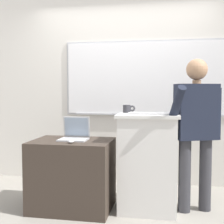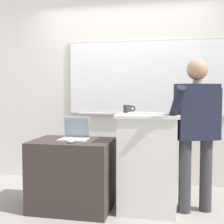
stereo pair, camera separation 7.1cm
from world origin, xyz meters
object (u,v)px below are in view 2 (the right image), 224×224
at_px(lectern_podium, 148,163).
at_px(computer_mouse_by_keyboard, 174,113).
at_px(laptop, 75,133).
at_px(coffee_mug, 128,109).
at_px(side_desk, 73,174).
at_px(person_presenter, 196,124).
at_px(wireless_keyboard, 149,114).
at_px(computer_mouse_by_laptop, 71,141).

relative_size(lectern_podium, computer_mouse_by_keyboard, 10.49).
relative_size(laptop, computer_mouse_by_keyboard, 3.04).
xyz_separation_m(laptop, coffee_mug, (0.56, 0.19, 0.27)).
bearing_deg(side_desk, computer_mouse_by_keyboard, 0.52).
relative_size(person_presenter, laptop, 5.36).
distance_m(wireless_keyboard, computer_mouse_by_laptop, 0.86).
height_order(side_desk, laptop, laptop).
bearing_deg(computer_mouse_by_keyboard, laptop, 177.29).
bearing_deg(computer_mouse_by_keyboard, person_presenter, 35.31).
bearing_deg(lectern_podium, laptop, -178.46).
relative_size(side_desk, wireless_keyboard, 1.97).
height_order(side_desk, computer_mouse_by_laptop, computer_mouse_by_laptop).
distance_m(computer_mouse_by_laptop, coffee_mug, 0.75).
distance_m(wireless_keyboard, coffee_mug, 0.35).
bearing_deg(person_presenter, laptop, 163.97).
bearing_deg(computer_mouse_by_laptop, person_presenter, 15.22).
bearing_deg(wireless_keyboard, computer_mouse_by_laptop, -166.08).
xyz_separation_m(wireless_keyboard, computer_mouse_by_keyboard, (0.26, -0.01, 0.01)).
bearing_deg(laptop, computer_mouse_by_laptop, -82.08).
xyz_separation_m(side_desk, laptop, (0.01, 0.06, 0.45)).
xyz_separation_m(lectern_podium, side_desk, (-0.82, -0.08, -0.15)).
bearing_deg(coffee_mug, computer_mouse_by_keyboard, -25.42).
bearing_deg(wireless_keyboard, side_desk, -178.58).
relative_size(laptop, wireless_keyboard, 0.69).
bearing_deg(laptop, computer_mouse_by_keyboard, -2.71).
bearing_deg(coffee_mug, computer_mouse_by_laptop, -140.69).
relative_size(laptop, computer_mouse_by_laptop, 3.04).
bearing_deg(person_presenter, computer_mouse_by_keyboard, -165.60).
xyz_separation_m(person_presenter, laptop, (-1.30, -0.11, -0.12)).
height_order(person_presenter, wireless_keyboard, person_presenter).
bearing_deg(person_presenter, side_desk, 166.52).
height_order(lectern_podium, person_presenter, person_presenter).
relative_size(lectern_podium, wireless_keyboard, 2.39).
distance_m(lectern_podium, wireless_keyboard, 0.54).
bearing_deg(side_desk, computer_mouse_by_laptop, -74.90).
relative_size(person_presenter, computer_mouse_by_laptop, 16.32).
height_order(laptop, computer_mouse_by_laptop, laptop).
height_order(wireless_keyboard, coffee_mug, coffee_mug).
bearing_deg(lectern_podium, coffee_mug, 145.03).
distance_m(person_presenter, wireless_keyboard, 0.52).
bearing_deg(side_desk, coffee_mug, 24.10).
relative_size(lectern_podium, laptop, 3.45).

